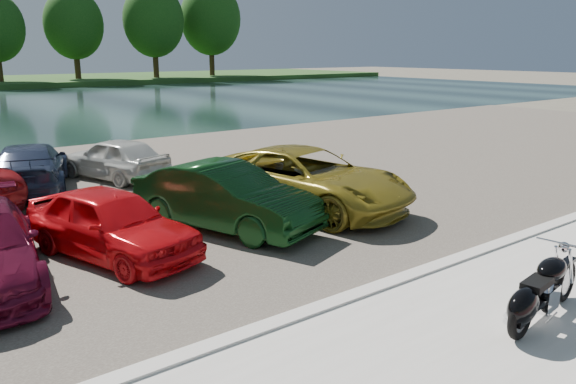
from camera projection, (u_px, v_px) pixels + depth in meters
name	position (u px, v px, depth m)	size (l,w,h in m)	color
ground	(514.00, 325.00, 8.20)	(200.00, 200.00, 0.00)	#595447
kerb	(409.00, 278.00, 9.73)	(60.00, 0.30, 0.14)	beige
parking_lot	(175.00, 185.00, 16.67)	(60.00, 18.00, 0.04)	#464039
motorcycle	(539.00, 294.00, 7.93)	(2.32, 0.77, 1.05)	black
car_4	(112.00, 223.00, 10.67)	(1.58, 3.93, 1.34)	red
car_5	(225.00, 197.00, 12.36)	(1.54, 4.41, 1.45)	black
car_6	(305.00, 179.00, 13.89)	(2.55, 5.52, 1.54)	olive
car_11	(30.00, 167.00, 15.76)	(1.90, 4.68, 1.36)	#28334F
car_12	(115.00, 158.00, 17.24)	(1.54, 3.83, 1.30)	silver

